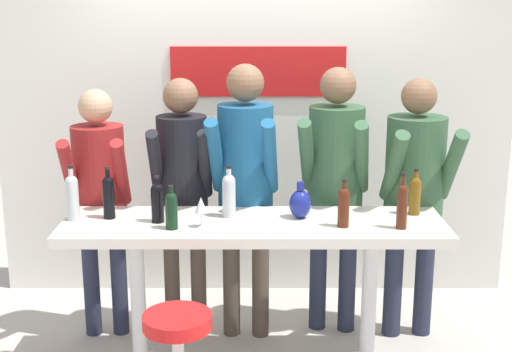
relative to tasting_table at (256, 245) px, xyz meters
name	(u,v)px	position (x,y,z in m)	size (l,w,h in m)	color
back_wall	(257,130)	(0.00, 1.29, 0.45)	(3.84, 0.12, 2.50)	silver
tasting_table	(256,245)	(0.00, 0.00, 0.00)	(2.24, 0.62, 0.95)	silver
person_far_left	(102,186)	(-1.00, 0.47, 0.23)	(0.42, 0.53, 1.67)	#23283D
person_left	(185,178)	(-0.46, 0.52, 0.28)	(0.40, 0.53, 1.73)	#473D33
person_center_left	(248,171)	(-0.05, 0.46, 0.34)	(0.46, 0.58, 1.82)	#473D33
person_center	(338,172)	(0.53, 0.54, 0.31)	(0.50, 0.61, 1.80)	#23283D
person_center_right	(417,181)	(1.04, 0.47, 0.27)	(0.48, 0.57, 1.73)	#23283D
wine_bottle_0	(174,209)	(-0.46, -0.13, 0.27)	(0.07, 0.07, 0.25)	black
wine_bottle_1	(405,204)	(0.84, -0.13, 0.29)	(0.06, 0.06, 0.32)	#4C1E0F
wine_bottle_2	(160,201)	(-0.56, -0.01, 0.28)	(0.07, 0.07, 0.28)	black
wine_bottle_3	(346,205)	(0.51, -0.10, 0.28)	(0.07, 0.07, 0.28)	#4C1E0F
wine_bottle_4	(111,195)	(-0.85, 0.06, 0.29)	(0.07, 0.07, 0.31)	black
wine_bottle_5	(75,195)	(-1.06, 0.03, 0.30)	(0.07, 0.07, 0.33)	#B7BCC1
wine_bottle_6	(231,193)	(-0.15, 0.09, 0.29)	(0.08, 0.08, 0.31)	#B7BCC1
wine_bottle_7	(418,194)	(0.97, 0.14, 0.28)	(0.07, 0.07, 0.28)	brown
wine_glass_0	(203,206)	(-0.30, -0.10, 0.27)	(0.07, 0.07, 0.18)	silver
decorative_vase	(303,204)	(0.28, 0.07, 0.24)	(0.13, 0.13, 0.22)	navy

